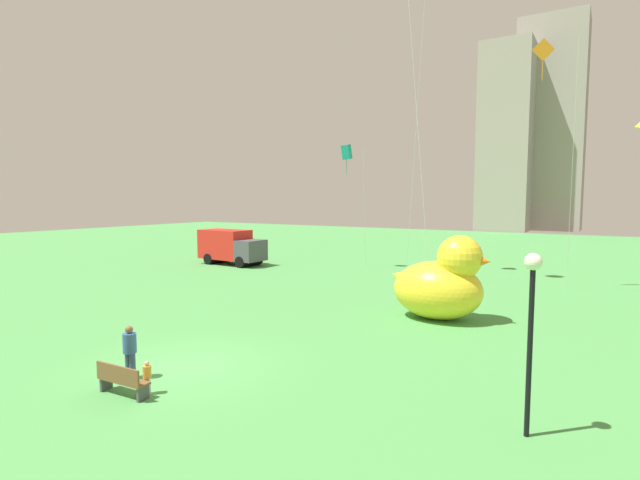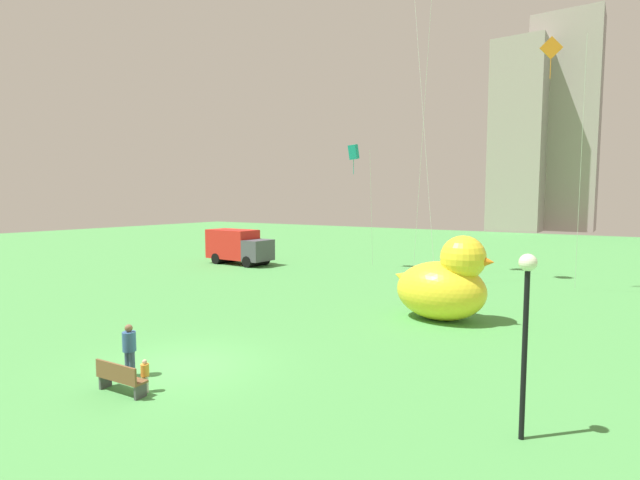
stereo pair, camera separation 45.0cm
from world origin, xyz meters
name	(u,v)px [view 1 (the left image)]	position (x,y,z in m)	size (l,w,h in m)	color
ground_plane	(184,367)	(0.00, 0.00, 0.00)	(140.00, 140.00, 0.00)	#4B984B
park_bench	(121,379)	(0.25, -2.47, 0.47)	(1.66, 0.56, 0.90)	brown
person_adult	(130,349)	(-0.65, -1.52, 0.90)	(0.40, 0.40, 1.63)	#38476B
person_child	(147,376)	(0.74, -2.00, 0.52)	(0.23, 0.23, 0.94)	silver
giant_inflatable_duck	(441,283)	(5.17, 10.37, 1.64)	(4.65, 2.98, 3.85)	yellow
lamppost	(531,307)	(10.11, 1.04, 3.03)	(0.39, 0.39, 4.24)	black
box_truck	(231,247)	(-15.12, 18.72, 1.44)	(5.84, 2.54, 2.85)	red
city_skyline	(572,121)	(5.50, 77.43, 18.04)	(32.22, 14.38, 41.72)	#9E938C
kite_orange	(546,63)	(8.00, 19.97, 13.18)	(2.46, 3.49, 14.56)	silver
kite_teal	(347,153)	(-6.00, 21.99, 8.97)	(2.20, 2.66, 9.64)	silver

